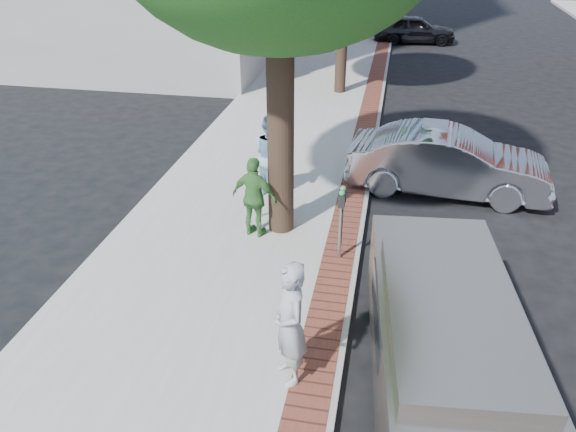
% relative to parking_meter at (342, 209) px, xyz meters
% --- Properties ---
extents(ground, '(120.00, 120.00, 0.00)m').
position_rel_parking_meter_xyz_m(ground, '(-0.72, -0.98, -1.21)').
color(ground, black).
rests_on(ground, ground).
extents(sidewalk, '(5.00, 60.00, 0.15)m').
position_rel_parking_meter_xyz_m(sidewalk, '(-2.22, 7.02, -1.13)').
color(sidewalk, '#9E9991').
rests_on(sidewalk, ground).
extents(brick_strip, '(0.60, 60.00, 0.01)m').
position_rel_parking_meter_xyz_m(brick_strip, '(-0.02, 7.02, -1.05)').
color(brick_strip, brown).
rests_on(brick_strip, sidewalk).
extents(curb, '(0.10, 60.00, 0.15)m').
position_rel_parking_meter_xyz_m(curb, '(0.33, 7.02, -1.13)').
color(curb, gray).
rests_on(curb, ground).
extents(parking_meter, '(0.12, 0.32, 1.47)m').
position_rel_parking_meter_xyz_m(parking_meter, '(0.00, 0.00, 0.00)').
color(parking_meter, gray).
rests_on(parking_meter, sidewalk).
extents(person_gray, '(0.73, 0.83, 1.90)m').
position_rel_parking_meter_xyz_m(person_gray, '(-0.34, -3.23, -0.11)').
color(person_gray, '#9E9EA2').
rests_on(person_gray, sidewalk).
extents(person_officer, '(1.16, 1.17, 1.91)m').
position_rel_parking_meter_xyz_m(person_officer, '(-1.85, 2.45, -0.10)').
color(person_officer, '#89B3D4').
rests_on(person_officer, sidewalk).
extents(person_green, '(1.05, 0.64, 1.68)m').
position_rel_parking_meter_xyz_m(person_green, '(-1.77, 0.55, -0.22)').
color(person_green, '#43833B').
rests_on(person_green, sidewalk).
extents(sedan_silver, '(4.75, 1.99, 1.53)m').
position_rel_parking_meter_xyz_m(sedan_silver, '(2.13, 3.63, -0.44)').
color(sedan_silver, '#B4B5BB').
rests_on(sedan_silver, ground).
extents(bg_car, '(4.16, 2.02, 1.37)m').
position_rel_parking_meter_xyz_m(bg_car, '(1.44, 20.78, -0.52)').
color(bg_car, black).
rests_on(bg_car, ground).
extents(van, '(2.22, 4.83, 1.73)m').
position_rel_parking_meter_xyz_m(van, '(1.68, -2.83, -0.26)').
color(van, gray).
rests_on(van, ground).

